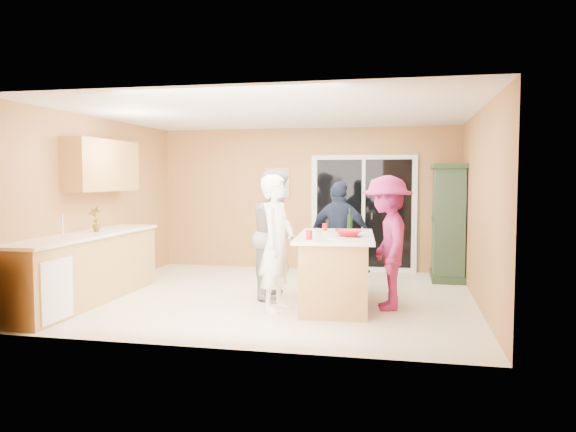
% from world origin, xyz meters
% --- Properties ---
extents(floor, '(5.50, 5.50, 0.00)m').
position_xyz_m(floor, '(0.00, 0.00, 0.00)').
color(floor, white).
rests_on(floor, ground).
extents(ceiling, '(5.50, 5.00, 0.10)m').
position_xyz_m(ceiling, '(0.00, 0.00, 2.60)').
color(ceiling, silver).
rests_on(ceiling, wall_back).
extents(wall_back, '(5.50, 0.10, 2.60)m').
position_xyz_m(wall_back, '(0.00, 2.50, 1.30)').
color(wall_back, tan).
rests_on(wall_back, ground).
extents(wall_front, '(5.50, 0.10, 2.60)m').
position_xyz_m(wall_front, '(0.00, -2.50, 1.30)').
color(wall_front, tan).
rests_on(wall_front, ground).
extents(wall_left, '(0.10, 5.00, 2.60)m').
position_xyz_m(wall_left, '(-2.75, 0.00, 1.30)').
color(wall_left, tan).
rests_on(wall_left, ground).
extents(wall_right, '(0.10, 5.00, 2.60)m').
position_xyz_m(wall_right, '(2.75, 0.00, 1.30)').
color(wall_right, tan).
rests_on(wall_right, ground).
extents(left_cabinet_run, '(0.65, 3.05, 1.24)m').
position_xyz_m(left_cabinet_run, '(-2.45, -1.05, 0.46)').
color(left_cabinet_run, '#BA8748').
rests_on(left_cabinet_run, floor).
extents(upper_cabinets, '(0.35, 1.60, 0.75)m').
position_xyz_m(upper_cabinets, '(-2.58, -0.20, 1.88)').
color(upper_cabinets, '#BA8748').
rests_on(upper_cabinets, wall_left).
extents(sliding_door, '(1.90, 0.07, 2.10)m').
position_xyz_m(sliding_door, '(1.05, 2.46, 1.05)').
color(sliding_door, silver).
rests_on(sliding_door, floor).
extents(framed_picture, '(0.46, 0.04, 0.56)m').
position_xyz_m(framed_picture, '(-0.55, 2.48, 1.60)').
color(framed_picture, tan).
rests_on(framed_picture, wall_back).
extents(kitchen_island, '(1.12, 1.88, 0.95)m').
position_xyz_m(kitchen_island, '(0.90, -0.42, 0.45)').
color(kitchen_island, '#BA8748').
rests_on(kitchen_island, floor).
extents(green_hutch, '(0.55, 1.05, 1.92)m').
position_xyz_m(green_hutch, '(2.49, 1.90, 0.94)').
color(green_hutch, '#223823').
rests_on(green_hutch, floor).
extents(woman_white, '(0.52, 0.70, 1.74)m').
position_xyz_m(woman_white, '(0.19, -0.81, 0.87)').
color(woman_white, white).
rests_on(woman_white, floor).
extents(woman_grey, '(0.77, 0.94, 1.81)m').
position_xyz_m(woman_grey, '(0.01, -0.03, 0.90)').
color(woman_grey, '#959698').
rests_on(woman_grey, floor).
extents(woman_navy, '(1.02, 0.55, 1.65)m').
position_xyz_m(woman_navy, '(0.83, 0.65, 0.82)').
color(woman_navy, '#171E33').
rests_on(woman_navy, floor).
extents(woman_magenta, '(0.81, 1.20, 1.73)m').
position_xyz_m(woman_magenta, '(1.57, -0.45, 0.86)').
color(woman_magenta, '#8C1E4A').
rests_on(woman_magenta, floor).
extents(serving_bowl, '(0.37, 0.37, 0.08)m').
position_xyz_m(serving_bowl, '(1.08, -0.59, 0.99)').
color(serving_bowl, red).
rests_on(serving_bowl, kitchen_island).
extents(tulip_vase, '(0.21, 0.17, 0.36)m').
position_xyz_m(tulip_vase, '(-2.45, -0.62, 1.12)').
color(tulip_vase, '#A42210').
rests_on(tulip_vase, left_cabinet_run).
extents(tumbler_near, '(0.10, 0.10, 0.11)m').
position_xyz_m(tumbler_near, '(0.65, -1.04, 1.01)').
color(tumbler_near, red).
rests_on(tumbler_near, kitchen_island).
extents(tumbler_far, '(0.08, 0.08, 0.10)m').
position_xyz_m(tumbler_far, '(0.68, 0.11, 1.00)').
color(tumbler_far, red).
rests_on(tumbler_far, kitchen_island).
extents(wine_bottle, '(0.07, 0.07, 0.32)m').
position_xyz_m(wine_bottle, '(1.03, 0.13, 1.07)').
color(wine_bottle, black).
rests_on(wine_bottle, kitchen_island).
extents(white_plate, '(0.26, 0.26, 0.02)m').
position_xyz_m(white_plate, '(0.97, -0.90, 0.96)').
color(white_plate, silver).
rests_on(white_plate, kitchen_island).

